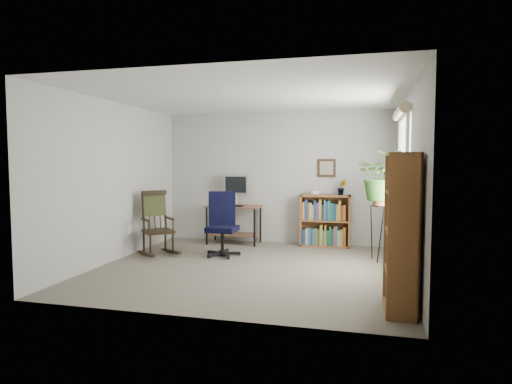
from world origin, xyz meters
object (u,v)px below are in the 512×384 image
(office_chair, at_px, (222,224))
(tall_bookshelf, at_px, (401,232))
(rocking_chair, at_px, (158,223))
(low_bookshelf, at_px, (325,221))
(desk, at_px, (234,225))

(office_chair, height_order, tall_bookshelf, tall_bookshelf)
(tall_bookshelf, bearing_deg, rocking_chair, 153.43)
(rocking_chair, xyz_separation_m, tall_bookshelf, (3.56, -1.78, 0.27))
(low_bookshelf, xyz_separation_m, tall_bookshelf, (1.01, -3.13, 0.33))
(desk, bearing_deg, tall_bookshelf, -48.49)
(tall_bookshelf, bearing_deg, desk, 131.51)
(rocking_chair, relative_size, tall_bookshelf, 0.66)
(low_bookshelf, height_order, tall_bookshelf, tall_bookshelf)
(desk, bearing_deg, rocking_chair, -126.32)
(low_bookshelf, bearing_deg, rocking_chair, -152.21)
(low_bookshelf, bearing_deg, office_chair, -142.20)
(low_bookshelf, relative_size, tall_bookshelf, 0.58)
(rocking_chair, relative_size, low_bookshelf, 1.14)
(desk, bearing_deg, low_bookshelf, 4.15)
(tall_bookshelf, bearing_deg, low_bookshelf, 107.90)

